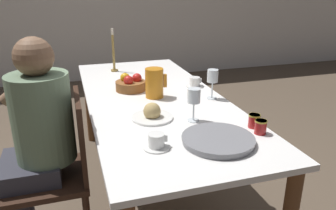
% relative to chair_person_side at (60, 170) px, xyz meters
% --- Properties ---
extents(ground_plane, '(20.00, 20.00, 0.00)m').
position_rel_chair_person_side_xyz_m(ground_plane, '(0.62, 0.35, -0.49)').
color(ground_plane, brown).
extents(dining_table, '(0.86, 2.08, 0.73)m').
position_rel_chair_person_side_xyz_m(dining_table, '(0.62, 0.35, 0.15)').
color(dining_table, white).
rests_on(dining_table, ground_plane).
extents(chair_person_side, '(0.42, 0.42, 0.89)m').
position_rel_chair_person_side_xyz_m(chair_person_side, '(0.00, 0.00, 0.00)').
color(chair_person_side, '#331E14').
rests_on(chair_person_side, ground_plane).
extents(person_seated, '(0.39, 0.41, 1.20)m').
position_rel_chair_person_side_xyz_m(person_seated, '(-0.08, 0.03, 0.23)').
color(person_seated, '#33333D').
rests_on(person_seated, ground_plane).
extents(red_pitcher, '(0.14, 0.12, 0.19)m').
position_rel_chair_person_side_xyz_m(red_pitcher, '(0.62, 0.34, 0.34)').
color(red_pitcher, orange).
rests_on(red_pitcher, dining_table).
extents(wine_glass_water, '(0.07, 0.07, 0.19)m').
position_rel_chair_person_side_xyz_m(wine_glass_water, '(0.97, 0.20, 0.38)').
color(wine_glass_water, white).
rests_on(wine_glass_water, dining_table).
extents(wine_glass_juice, '(0.07, 0.07, 0.18)m').
position_rel_chair_person_side_xyz_m(wine_glass_juice, '(0.72, -0.11, 0.37)').
color(wine_glass_juice, white).
rests_on(wine_glass_juice, dining_table).
extents(teacup_near_person, '(0.13, 0.13, 0.07)m').
position_rel_chair_person_side_xyz_m(teacup_near_person, '(0.45, -0.35, 0.27)').
color(teacup_near_person, white).
rests_on(teacup_near_person, dining_table).
extents(teacup_across, '(0.13, 0.13, 0.07)m').
position_rel_chair_person_side_xyz_m(teacup_across, '(0.96, 0.47, 0.27)').
color(teacup_across, white).
rests_on(teacup_across, dining_table).
extents(serving_tray, '(0.34, 0.34, 0.03)m').
position_rel_chair_person_side_xyz_m(serving_tray, '(0.73, -0.38, 0.26)').
color(serving_tray, gray).
rests_on(serving_tray, dining_table).
extents(bread_plate, '(0.23, 0.23, 0.10)m').
position_rel_chair_person_side_xyz_m(bread_plate, '(0.51, -0.01, 0.27)').
color(bread_plate, white).
rests_on(bread_plate, dining_table).
extents(jam_jar_amber, '(0.06, 0.06, 0.07)m').
position_rel_chair_person_side_xyz_m(jam_jar_amber, '(0.98, -0.28, 0.28)').
color(jam_jar_amber, '#A81E1E').
rests_on(jam_jar_amber, dining_table).
extents(jam_jar_red, '(0.06, 0.06, 0.07)m').
position_rel_chair_person_side_xyz_m(jam_jar_red, '(0.98, -0.36, 0.28)').
color(jam_jar_red, '#A81E1E').
rests_on(jam_jar_red, dining_table).
extents(fruit_bowl, '(0.21, 0.21, 0.12)m').
position_rel_chair_person_side_xyz_m(fruit_bowl, '(0.50, 0.53, 0.29)').
color(fruit_bowl, brown).
rests_on(fruit_bowl, dining_table).
extents(candlestick_tall, '(0.06, 0.06, 0.36)m').
position_rel_chair_person_side_xyz_m(candlestick_tall, '(0.47, 1.09, 0.38)').
color(candlestick_tall, olive).
rests_on(candlestick_tall, dining_table).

